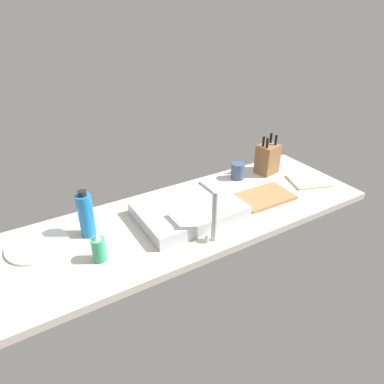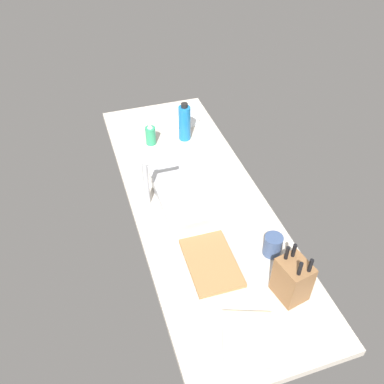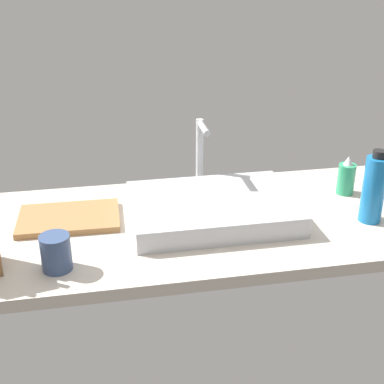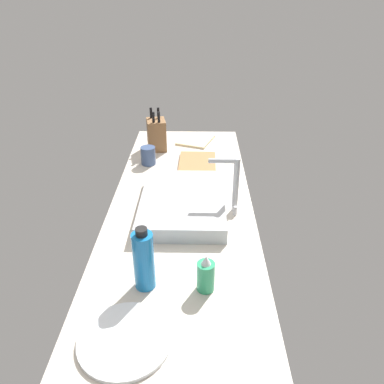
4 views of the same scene
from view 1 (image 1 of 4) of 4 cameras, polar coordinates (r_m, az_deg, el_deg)
name	(u,v)px [view 1 (image 1 of 4)]	position (r cm, az deg, el deg)	size (l,w,h in cm)	color
countertop_slab	(194,216)	(168.23, 0.28, -4.04)	(177.24, 60.70, 3.50)	beige
sink_basin	(189,210)	(163.69, -0.51, -3.05)	(47.70, 34.26, 6.24)	#B7BABF
faucet	(212,211)	(143.29, 3.39, -3.19)	(5.50, 12.50, 23.70)	#B7BABF
knife_block	(268,159)	(207.67, 12.34, 5.39)	(13.51, 12.01, 22.83)	brown
cutting_board	(264,197)	(182.80, 11.77, -0.79)	(29.08, 18.83, 1.80)	#9E7042
soap_bottle	(99,249)	(141.44, -15.09, -8.98)	(5.57, 5.57, 12.80)	#2D9966
water_bottle	(86,215)	(154.28, -17.05, -3.63)	(6.52, 6.52, 21.85)	#1970B7
dinner_plate	(38,245)	(159.93, -24.09, -7.99)	(25.39, 25.39, 1.20)	white
dish_towel	(309,181)	(206.31, 18.69, 1.77)	(20.61, 17.70, 1.20)	beige
coffee_mug	(238,171)	(199.13, 7.53, 3.46)	(7.52, 7.52, 9.34)	#384C75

